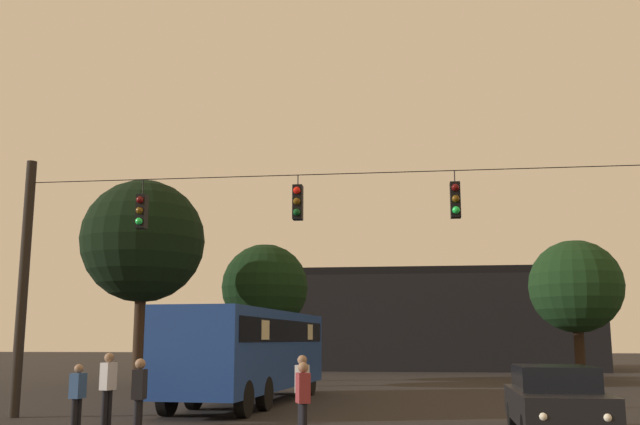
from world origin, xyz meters
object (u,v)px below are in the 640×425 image
(tree_behind_building, at_px, (265,288))
(pedestrian_trailing, at_px, (108,384))
(pedestrian_near_bus, at_px, (303,397))
(pedestrian_crossing_left, at_px, (302,387))
(pedestrian_crossing_center, at_px, (139,394))
(tree_left_silhouette, at_px, (143,241))
(city_bus, at_px, (251,346))
(tree_right_far, at_px, (576,287))
(car_near_right, at_px, (556,400))
(pedestrian_crossing_right, at_px, (77,394))

(tree_behind_building, bearing_deg, pedestrian_trailing, -89.57)
(pedestrian_near_bus, bearing_deg, pedestrian_trailing, 157.18)
(pedestrian_crossing_left, bearing_deg, pedestrian_trailing, -178.73)
(pedestrian_crossing_center, height_order, pedestrian_trailing, pedestrian_trailing)
(pedestrian_crossing_left, bearing_deg, pedestrian_near_bus, -80.86)
(pedestrian_crossing_left, height_order, tree_left_silhouette, tree_left_silhouette)
(city_bus, bearing_deg, tree_right_far, 45.77)
(car_near_right, relative_size, tree_behind_building, 0.63)
(pedestrian_near_bus, bearing_deg, tree_behind_building, 103.73)
(tree_left_silhouette, bearing_deg, tree_behind_building, 52.26)
(pedestrian_trailing, relative_size, tree_behind_building, 0.25)
(city_bus, height_order, pedestrian_crossing_right, city_bus)
(pedestrian_near_bus, bearing_deg, pedestrian_crossing_right, 168.51)
(pedestrian_crossing_left, xyz_separation_m, tree_behind_building, (-4.92, 19.34, 3.76))
(city_bus, xyz_separation_m, pedestrian_crossing_left, (2.71, -6.55, -0.89))
(pedestrian_crossing_center, bearing_deg, pedestrian_crossing_right, 151.83)
(tree_left_silhouette, xyz_separation_m, tree_behind_building, (4.46, 5.76, -1.72))
(pedestrian_crossing_left, distance_m, pedestrian_near_bus, 2.30)
(pedestrian_near_bus, distance_m, pedestrian_trailing, 5.57)
(pedestrian_trailing, bearing_deg, pedestrian_crossing_left, 1.27)
(car_near_right, relative_size, pedestrian_near_bus, 2.70)
(pedestrian_crossing_center, bearing_deg, city_bus, 86.95)
(tree_behind_building, height_order, tree_right_far, tree_right_far)
(pedestrian_crossing_right, distance_m, tree_left_silhouette, 16.36)
(pedestrian_crossing_left, distance_m, pedestrian_crossing_center, 3.84)
(pedestrian_crossing_right, height_order, tree_right_far, tree_right_far)
(city_bus, xyz_separation_m, tree_behind_building, (-2.20, 12.79, 2.87))
(car_near_right, relative_size, pedestrian_crossing_right, 2.87)
(pedestrian_crossing_left, bearing_deg, city_bus, 112.50)
(pedestrian_crossing_center, distance_m, tree_behind_building, 21.90)
(city_bus, xyz_separation_m, pedestrian_crossing_center, (-0.46, -8.71, -0.91))
(car_near_right, bearing_deg, pedestrian_crossing_center, -170.86)
(car_near_right, height_order, pedestrian_near_bus, pedestrian_near_bus)
(city_bus, height_order, pedestrian_trailing, city_bus)
(pedestrian_near_bus, bearing_deg, car_near_right, 16.07)
(car_near_right, bearing_deg, pedestrian_crossing_right, -177.69)
(city_bus, height_order, pedestrian_crossing_center, city_bus)
(pedestrian_crossing_center, xyz_separation_m, tree_left_silhouette, (-6.20, 15.74, 5.50))
(pedestrian_near_bus, relative_size, tree_right_far, 0.23)
(pedestrian_near_bus, relative_size, pedestrian_trailing, 0.92)
(pedestrian_crossing_center, relative_size, tree_right_far, 0.24)
(car_near_right, height_order, tree_left_silhouette, tree_left_silhouette)
(pedestrian_crossing_left, xyz_separation_m, tree_right_far, (10.89, 20.52, 3.75))
(pedestrian_near_bus, bearing_deg, tree_right_far, 65.21)
(tree_left_silhouette, bearing_deg, car_near_right, -43.58)
(city_bus, bearing_deg, car_near_right, -41.01)
(pedestrian_near_bus, xyz_separation_m, pedestrian_trailing, (-5.13, 2.16, 0.09))
(tree_left_silhouette, bearing_deg, tree_right_far, 18.91)
(pedestrian_crossing_center, height_order, tree_right_far, tree_right_far)
(pedestrian_trailing, bearing_deg, car_near_right, -3.46)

